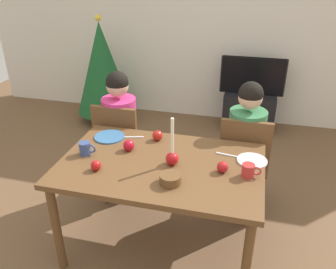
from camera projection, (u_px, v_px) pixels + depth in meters
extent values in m
plane|color=brown|center=(162.00, 244.00, 2.75)|extent=(7.68, 7.68, 0.00)
cube|color=silver|center=(215.00, 21.00, 4.40)|extent=(6.40, 0.10, 2.60)
cube|color=brown|center=(161.00, 165.00, 2.42)|extent=(1.40, 0.90, 0.04)
cylinder|color=brown|center=(57.00, 229.00, 2.39)|extent=(0.06, 0.06, 0.71)
cylinder|color=brown|center=(246.00, 265.00, 2.11)|extent=(0.06, 0.06, 0.71)
cylinder|color=brown|center=(103.00, 169.00, 3.06)|extent=(0.06, 0.06, 0.71)
cylinder|color=brown|center=(251.00, 190.00, 2.78)|extent=(0.06, 0.06, 0.71)
cube|color=brown|center=(124.00, 147.00, 3.27)|extent=(0.40, 0.40, 0.04)
cube|color=brown|center=(115.00, 132.00, 3.00)|extent=(0.40, 0.04, 0.45)
cylinder|color=brown|center=(147.00, 160.00, 3.48)|extent=(0.04, 0.04, 0.41)
cylinder|color=brown|center=(115.00, 156.00, 3.56)|extent=(0.04, 0.04, 0.41)
cylinder|color=brown|center=(136.00, 179.00, 3.19)|extent=(0.04, 0.04, 0.41)
cylinder|color=brown|center=(102.00, 174.00, 3.26)|extent=(0.04, 0.04, 0.41)
cube|color=brown|center=(243.00, 162.00, 3.03)|extent=(0.40, 0.40, 0.04)
cube|color=brown|center=(245.00, 147.00, 2.76)|extent=(0.40, 0.04, 0.45)
cylinder|color=brown|center=(260.00, 176.00, 3.24)|extent=(0.04, 0.04, 0.41)
cylinder|color=brown|center=(224.00, 171.00, 3.31)|extent=(0.04, 0.04, 0.41)
cylinder|color=brown|center=(260.00, 197.00, 2.95)|extent=(0.04, 0.04, 0.41)
cylinder|color=brown|center=(219.00, 191.00, 3.02)|extent=(0.04, 0.04, 0.41)
cube|color=#33384C|center=(123.00, 168.00, 3.32)|extent=(0.28, 0.28, 0.45)
cylinder|color=#D1337A|center=(120.00, 124.00, 3.11)|extent=(0.30, 0.30, 0.48)
sphere|color=tan|center=(117.00, 86.00, 2.95)|extent=(0.19, 0.19, 0.19)
sphere|color=black|center=(117.00, 82.00, 2.93)|extent=(0.19, 0.19, 0.19)
cube|color=#33384C|center=(240.00, 184.00, 3.08)|extent=(0.28, 0.28, 0.45)
cylinder|color=#387A4C|center=(246.00, 138.00, 2.87)|extent=(0.30, 0.30, 0.48)
sphere|color=tan|center=(250.00, 97.00, 2.70)|extent=(0.19, 0.19, 0.19)
sphere|color=black|center=(251.00, 94.00, 2.69)|extent=(0.19, 0.19, 0.19)
cube|color=black|center=(249.00, 111.00, 4.50)|extent=(0.64, 0.40, 0.48)
cube|color=black|center=(253.00, 76.00, 4.29)|extent=(0.79, 0.04, 0.46)
cube|color=black|center=(253.00, 76.00, 4.29)|extent=(0.76, 0.05, 0.46)
cylinder|color=brown|center=(106.00, 115.00, 4.83)|extent=(0.08, 0.08, 0.14)
cone|color=#195628|center=(102.00, 68.00, 4.53)|extent=(0.73, 0.73, 1.18)
sphere|color=yellow|center=(98.00, 18.00, 4.24)|extent=(0.08, 0.08, 0.08)
sphere|color=red|center=(172.00, 159.00, 2.37)|extent=(0.09, 0.09, 0.09)
cylinder|color=#EFE5C6|center=(172.00, 136.00, 2.29)|extent=(0.02, 0.02, 0.26)
cylinder|color=teal|center=(109.00, 137.00, 2.74)|extent=(0.23, 0.23, 0.01)
cylinder|color=white|center=(252.00, 161.00, 2.42)|extent=(0.21, 0.21, 0.01)
cylinder|color=#33477F|center=(85.00, 148.00, 2.49)|extent=(0.08, 0.08, 0.09)
torus|color=#33477F|center=(91.00, 149.00, 2.48)|extent=(0.06, 0.01, 0.06)
cylinder|color=#B72D2D|center=(248.00, 171.00, 2.24)|extent=(0.08, 0.08, 0.09)
torus|color=#B72D2D|center=(257.00, 171.00, 2.22)|extent=(0.06, 0.01, 0.06)
cube|color=silver|center=(132.00, 137.00, 2.74)|extent=(0.18, 0.06, 0.01)
cube|color=silver|center=(228.00, 155.00, 2.49)|extent=(0.18, 0.04, 0.01)
cylinder|color=brown|center=(170.00, 179.00, 2.18)|extent=(0.14, 0.14, 0.06)
sphere|color=red|center=(129.00, 145.00, 2.54)|extent=(0.08, 0.08, 0.08)
sphere|color=#B31516|center=(96.00, 165.00, 2.31)|extent=(0.07, 0.07, 0.07)
sphere|color=#B2181C|center=(223.00, 167.00, 2.29)|extent=(0.08, 0.08, 0.08)
sphere|color=#B41D15|center=(157.00, 135.00, 2.69)|extent=(0.08, 0.08, 0.08)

